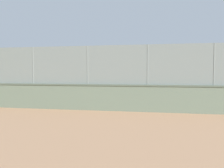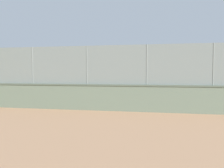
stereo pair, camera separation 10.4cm
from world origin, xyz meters
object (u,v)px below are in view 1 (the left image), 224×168
(sports_ball, at_px, (79,77))
(courtside_bench, at_px, (14,95))
(player_near_wall_returning, at_px, (151,82))
(spare_ball_by_wall, at_px, (27,102))
(player_foreground_swinging, at_px, (89,83))

(sports_ball, height_order, courtside_bench, sports_ball)
(player_near_wall_returning, xyz_separation_m, courtside_bench, (8.85, 13.91, -0.43))
(sports_ball, distance_m, spare_ball_by_wall, 7.74)
(sports_ball, xyz_separation_m, courtside_bench, (2.13, 7.12, -1.10))
(player_foreground_swinging, distance_m, spare_ball_by_wall, 9.82)
(sports_ball, xyz_separation_m, spare_ball_by_wall, (0.86, 7.55, -1.49))
(player_foreground_swinging, relative_size, spare_ball_by_wall, 10.68)
(player_foreground_swinging, height_order, player_near_wall_returning, player_foreground_swinging)
(spare_ball_by_wall, bearing_deg, courtside_bench, -18.79)
(player_foreground_swinging, distance_m, courtside_bench, 9.61)
(player_near_wall_returning, bearing_deg, spare_ball_by_wall, 62.15)
(spare_ball_by_wall, bearing_deg, player_near_wall_returning, -117.85)
(player_near_wall_returning, relative_size, courtside_bench, 0.94)
(sports_ball, bearing_deg, player_foreground_swinging, -98.77)
(spare_ball_by_wall, xyz_separation_m, courtside_bench, (1.27, -0.43, 0.39))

